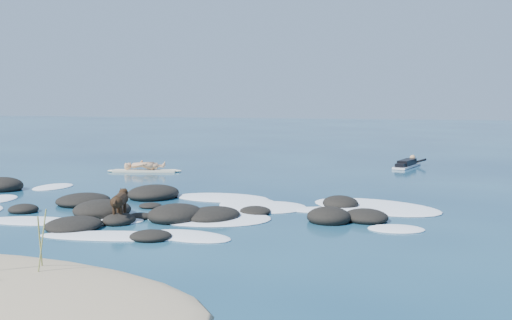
% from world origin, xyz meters
% --- Properties ---
extents(ground, '(160.00, 160.00, 0.00)m').
position_xyz_m(ground, '(0.00, 0.00, 0.00)').
color(ground, '#0A2642').
rests_on(ground, ground).
extents(reef_rocks, '(13.41, 6.46, 0.57)m').
position_xyz_m(reef_rocks, '(-0.14, -1.02, 0.11)').
color(reef_rocks, black).
rests_on(reef_rocks, ground).
extents(breaking_foam, '(14.26, 7.70, 0.12)m').
position_xyz_m(breaking_foam, '(1.41, -0.67, 0.01)').
color(breaking_foam, white).
rests_on(breaking_foam, ground).
extents(standing_surfer_rig, '(3.04, 1.24, 1.76)m').
position_xyz_m(standing_surfer_rig, '(-4.19, 6.37, 0.69)').
color(standing_surfer_rig, '#F6EDC5').
rests_on(standing_surfer_rig, ground).
extents(paddling_surfer_rig, '(1.40, 2.74, 0.47)m').
position_xyz_m(paddling_surfer_rig, '(6.10, 11.32, 0.16)').
color(paddling_surfer_rig, silver).
rests_on(paddling_surfer_rig, ground).
extents(dog, '(0.55, 1.20, 0.78)m').
position_xyz_m(dog, '(-0.09, -2.52, 0.52)').
color(dog, black).
rests_on(dog, ground).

